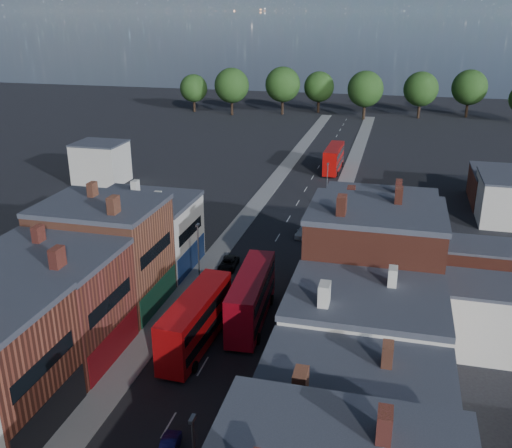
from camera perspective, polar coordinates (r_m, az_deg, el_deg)
The scene contains 11 objects.
pavement_west at distance 83.59m, azimuth -1.90°, elevation -0.44°, with size 3.00×200.00×0.12m, color gray.
pavement_east at distance 81.18m, azimuth 6.96°, elevation -1.24°, with size 3.00×200.00×0.12m, color gray.
lamp_post_2 at distance 63.86m, azimuth -5.76°, elevation -2.88°, with size 0.25×0.70×8.12m.
lamp_post_3 at distance 89.21m, azimuth 7.11°, elevation 3.92°, with size 0.25×0.70×8.12m.
bus_0 at distance 54.30m, azimuth -6.04°, elevation -9.55°, with size 3.54×12.33×5.27m.
bus_1 at distance 58.02m, azimuth -0.48°, elevation -7.27°, with size 3.70×12.59×5.37m.
bus_2 at distance 114.39m, azimuth 7.77°, elevation 6.55°, with size 3.11×11.66×5.01m.
car_1 at distance 44.35m, azimuth -8.76°, elevation -21.29°, with size 1.18×3.37×1.11m, color navy.
car_2 at distance 70.85m, azimuth -2.78°, elevation -3.97°, with size 2.03×4.40×1.22m, color black.
car_3 at distance 81.09m, azimuth 4.88°, elevation -0.71°, with size 1.91×4.71×1.37m, color silver.
ped_3 at distance 46.61m, azimuth -1.10°, elevation -18.01°, with size 0.94×0.43×1.61m, color #514D46.
Camera 1 is at (15.27, -24.96, 29.96)m, focal length 40.00 mm.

